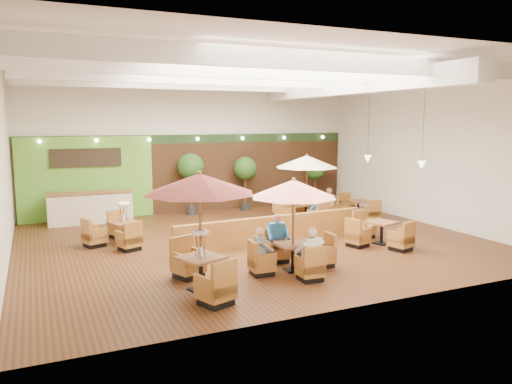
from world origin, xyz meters
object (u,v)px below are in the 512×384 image
table_0 (200,201)px  table_3 (117,230)px  table_2 (307,176)px  table_5 (353,210)px  topiary_2 (315,172)px  service_counter (90,208)px  diner_3 (319,207)px  diner_0 (310,249)px  diner_4 (328,201)px  table_1 (293,207)px  topiary_1 (245,170)px  diner_1 (278,234)px  diner_2 (262,246)px  table_4 (375,234)px  topiary_0 (191,169)px  booth_divider (274,230)px

table_0 → table_3: bearing=80.9°
table_2 → table_5: bearing=-6.6°
topiary_2 → service_counter: bearing=-178.8°
service_counter → diner_3: 8.47m
service_counter → topiary_2: (9.80, 0.20, 0.90)m
table_5 → topiary_2: topiary_2 is taller
table_5 → topiary_2: (0.25, 3.32, 1.17)m
diner_0 → table_5: bearing=45.3°
diner_4 → table_1: bearing=137.9°
diner_0 → table_3: bearing=121.2°
topiary_1 → diner_3: bearing=-76.2°
table_3 → diner_0: size_ratio=2.96×
table_2 → diner_4: table_2 is taller
topiary_1 → diner_4: bearing=-59.2°
diner_1 → diner_2: bearing=57.2°
table_3 → table_4: table_3 is taller
table_3 → table_2: bearing=-15.8°
table_0 → table_2: bearing=22.5°
table_3 → topiary_0: (3.58, 3.92, 1.42)m
table_0 → table_5: bearing=14.1°
diner_2 → diner_3: diner_3 is taller
diner_1 → diner_4: bearing=-122.7°
table_5 → diner_4: 1.28m
booth_divider → table_5: size_ratio=2.73×
table_1 → diner_3: bearing=54.9°
table_1 → table_2: size_ratio=0.93×
service_counter → table_0: table_0 is taller
table_2 → table_3: table_2 is taller
table_5 → booth_divider: bearing=-136.6°
diner_4 → topiary_2: bearing=-25.8°
booth_divider → table_0: bearing=-141.5°
table_5 → diner_4: size_ratio=2.99×
table_2 → table_3: bearing=176.9°
diner_1 → topiary_1: bearing=-94.5°
table_1 → diner_4: table_1 is taller
table_3 → diner_0: (3.67, -5.49, 0.34)m
table_0 → diner_4: 9.01m
table_4 → diner_0: bearing=-164.9°
table_0 → diner_1: bearing=6.4°
table_5 → table_2: bearing=-164.3°
diner_3 → topiary_0: bearing=114.2°
table_1 → topiary_0: bearing=94.0°
table_1 → table_4: (3.59, 1.33, -1.31)m
table_3 → diner_4: bearing=-16.3°
table_3 → diner_1: (3.67, -3.75, 0.34)m
service_counter → table_0: (1.45, -8.81, 1.46)m
topiary_0 → diner_1: (0.09, -7.67, -1.08)m
booth_divider → topiary_1: bearing=71.2°
table_1 → diner_3: 5.48m
table_4 → table_1: bearing=-176.1°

